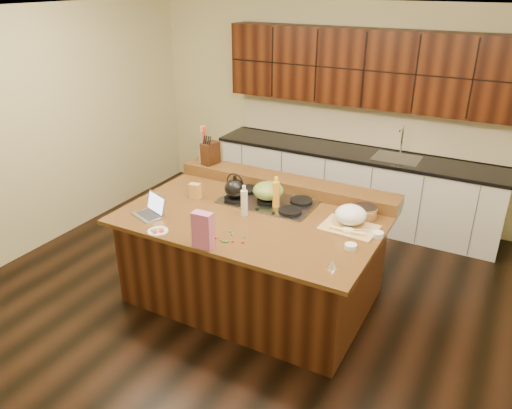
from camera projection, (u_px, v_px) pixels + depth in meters
The scene contains 36 objects.
room at pixel (253, 171), 4.51m from camera, with size 5.52×5.02×2.72m.
island at pixel (254, 256), 4.88m from camera, with size 2.40×1.60×0.92m.
back_ledge at pixel (286, 183), 5.22m from camera, with size 2.40×0.30×0.12m, color black.
cooktop at pixel (268, 201), 4.92m from camera, with size 0.92×0.52×0.05m.
back_counter at pixel (359, 147), 6.31m from camera, with size 3.70×0.66×2.40m.
kettle at pixel (235, 188), 4.89m from camera, with size 0.21×0.21×0.19m, color black.
green_bowl at pixel (268, 191), 4.87m from camera, with size 0.30×0.30×0.17m, color olive.
laptop at pixel (152, 210), 4.65m from camera, with size 0.34×0.31×0.19m.
oil_bottle at pixel (276, 195), 4.76m from camera, with size 0.07×0.07×0.27m, color gold.
vinegar_bottle at pixel (244, 203), 4.61m from camera, with size 0.06×0.06×0.25m, color silver.
wooden_tray at pixel (350, 218), 4.42m from camera, with size 0.50×0.40×0.19m.
ramekin_a at pixel (378, 234), 4.27m from camera, with size 0.10×0.10×0.04m, color white.
ramekin_b at pixel (351, 247), 4.08m from camera, with size 0.10×0.10×0.04m, color white.
ramekin_c at pixel (348, 232), 4.32m from camera, with size 0.10×0.10×0.04m, color white.
strainer_bowl at pixel (364, 213), 4.61m from camera, with size 0.24×0.24×0.09m, color #996B3F.
kitchen_timer at pixel (332, 264), 3.81m from camera, with size 0.08×0.08×0.07m, color silver.
pink_bag at pixel (203, 230), 4.05m from camera, with size 0.17×0.09×0.31m, color #BB5887.
candy_plate at pixel (158, 231), 4.36m from camera, with size 0.18×0.18×0.01m, color white.
package_box at pixel (195, 191), 4.99m from camera, with size 0.11×0.08×0.15m, color #CA8F47.
utensil_crock at pixel (205, 157), 5.60m from camera, with size 0.12×0.12×0.14m, color white.
knife_block at pixel (210, 153), 5.55m from camera, with size 0.12×0.20×0.25m, color black.
gumdrop_0 at pixel (209, 236), 4.27m from camera, with size 0.02×0.02×0.02m, color red.
gumdrop_1 at pixel (223, 241), 4.19m from camera, with size 0.02×0.02×0.02m, color #198C26.
gumdrop_2 at pixel (195, 234), 4.30m from camera, with size 0.02×0.02×0.02m, color red.
gumdrop_3 at pixel (230, 231), 4.35m from camera, with size 0.02×0.02×0.02m, color #198C26.
gumdrop_4 at pixel (216, 238), 4.24m from camera, with size 0.02×0.02×0.02m, color red.
gumdrop_5 at pixel (244, 237), 4.26m from camera, with size 0.02×0.02×0.02m, color #198C26.
gumdrop_6 at pixel (233, 241), 4.19m from camera, with size 0.02×0.02×0.02m, color red.
gumdrop_7 at pixel (232, 234), 4.30m from camera, with size 0.02×0.02×0.02m, color #198C26.
gumdrop_8 at pixel (208, 237), 4.26m from camera, with size 0.02×0.02×0.02m, color red.
gumdrop_9 at pixel (209, 233), 4.33m from camera, with size 0.02×0.02×0.02m, color #198C26.
gumdrop_10 at pixel (221, 240), 4.20m from camera, with size 0.02×0.02×0.02m, color red.
gumdrop_11 at pixel (228, 241), 4.19m from camera, with size 0.02×0.02×0.02m, color #198C26.
gumdrop_12 at pixel (243, 242), 4.17m from camera, with size 0.02×0.02×0.02m, color red.
gumdrop_13 at pixel (225, 242), 4.18m from camera, with size 0.02×0.02×0.02m, color #198C26.
gumdrop_14 at pixel (232, 234), 4.31m from camera, with size 0.02×0.02×0.02m, color red.
Camera 1 is at (2.03, -3.70, 2.96)m, focal length 35.00 mm.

